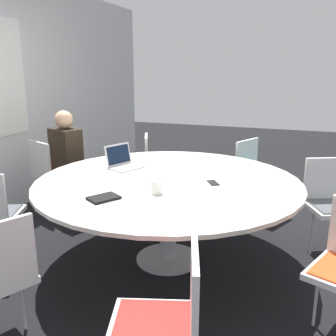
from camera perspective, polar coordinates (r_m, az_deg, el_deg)
The scene contains 12 objects.
ground_plane at distance 3.44m, azimuth -0.00°, elevation -13.74°, with size 16.00×16.00×0.00m, color black.
conference_table at distance 3.17m, azimuth -0.00°, elevation -3.00°, with size 2.22×2.22×0.75m.
chair_0 at distance 4.55m, azimuth -17.40°, elevation -0.23°, with size 0.56×0.57×0.86m.
chair_3 at distance 1.90m, azimuth -0.19°, elevation -21.77°, with size 0.54×0.53×0.86m.
chair_5 at distance 3.71m, azimuth 23.62°, elevation -4.22°, with size 0.56×0.57×0.86m.
chair_6 at distance 4.39m, azimuth 13.18°, elevation -0.45°, with size 0.58×0.57×0.86m.
chair_7 at distance 4.65m, azimuth -1.72°, elevation 0.79°, with size 0.57×0.56×0.86m.
person_0 at distance 4.34m, azimuth -15.06°, elevation 1.88°, with size 0.35×0.42×1.21m.
laptop at distance 3.54m, azimuth -6.90°, elevation 0.91°, with size 0.36×0.34×0.21m.
spiral_notebook at distance 2.72m, azimuth -9.78°, elevation -4.52°, with size 0.26×0.24×0.02m.
coffee_cup at distance 2.79m, azimuth -1.74°, elevation -2.98°, with size 0.09×0.09×0.10m.
cell_phone at distance 3.07m, azimuth 6.88°, elevation -2.25°, with size 0.16×0.13×0.01m.
Camera 1 is at (-2.83, -1.03, 1.65)m, focal length 40.00 mm.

